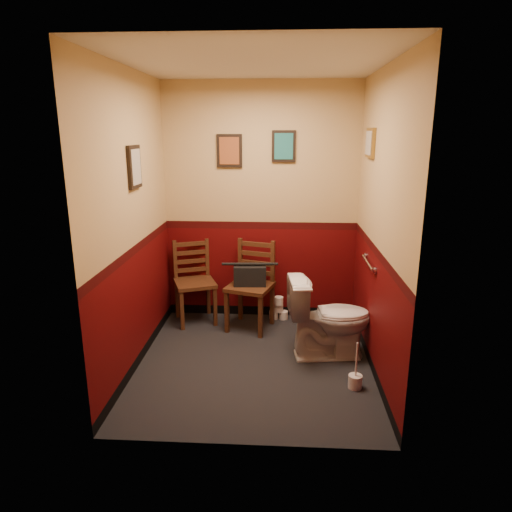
{
  "coord_description": "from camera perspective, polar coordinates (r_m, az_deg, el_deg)",
  "views": [
    {
      "loc": [
        0.25,
        -3.97,
        2.16
      ],
      "look_at": [
        0.0,
        0.25,
        1.0
      ],
      "focal_mm": 32.0,
      "sensor_mm": 36.0,
      "label": 1
    }
  ],
  "objects": [
    {
      "name": "floor",
      "position": [
        4.52,
        -0.19,
        -13.17
      ],
      "size": [
        2.2,
        2.4,
        0.0
      ],
      "primitive_type": "cube",
      "color": "black",
      "rests_on": "ground"
    },
    {
      "name": "ceiling",
      "position": [
        4.01,
        -0.23,
        23.09
      ],
      "size": [
        2.2,
        2.4,
        0.0
      ],
      "primitive_type": "cube",
      "rotation": [
        3.14,
        0.0,
        0.0
      ],
      "color": "silver",
      "rests_on": "ground"
    },
    {
      "name": "wall_back",
      "position": [
        5.24,
        0.62,
        6.44
      ],
      "size": [
        2.2,
        0.0,
        2.7
      ],
      "primitive_type": "cube",
      "rotation": [
        1.57,
        0.0,
        0.0
      ],
      "color": "#480507",
      "rests_on": "ground"
    },
    {
      "name": "wall_front",
      "position": [
        2.89,
        -1.7,
        -0.88
      ],
      "size": [
        2.2,
        0.0,
        2.7
      ],
      "primitive_type": "cube",
      "rotation": [
        -1.57,
        0.0,
        0.0
      ],
      "color": "#480507",
      "rests_on": "ground"
    },
    {
      "name": "wall_left",
      "position": [
        4.27,
        -15.15,
        3.88
      ],
      "size": [
        0.0,
        2.4,
        2.7
      ],
      "primitive_type": "cube",
      "rotation": [
        1.57,
        0.0,
        1.57
      ],
      "color": "#480507",
      "rests_on": "ground"
    },
    {
      "name": "wall_right",
      "position": [
        4.14,
        15.21,
        3.53
      ],
      "size": [
        0.0,
        2.4,
        2.7
      ],
      "primitive_type": "cube",
      "rotation": [
        1.57,
        0.0,
        -1.57
      ],
      "color": "#480507",
      "rests_on": "ground"
    },
    {
      "name": "grab_bar",
      "position": [
        4.46,
        13.84,
        -0.83
      ],
      "size": [
        0.05,
        0.56,
        0.06
      ],
      "color": "silver",
      "rests_on": "wall_right"
    },
    {
      "name": "framed_print_back_a",
      "position": [
        5.19,
        -3.34,
        13.0
      ],
      "size": [
        0.28,
        0.04,
        0.36
      ],
      "color": "black",
      "rests_on": "wall_back"
    },
    {
      "name": "framed_print_back_b",
      "position": [
        5.15,
        3.49,
        13.54
      ],
      "size": [
        0.26,
        0.04,
        0.34
      ],
      "color": "black",
      "rests_on": "wall_back"
    },
    {
      "name": "framed_print_left",
      "position": [
        4.29,
        -14.93,
        10.71
      ],
      "size": [
        0.04,
        0.3,
        0.38
      ],
      "color": "black",
      "rests_on": "wall_left"
    },
    {
      "name": "framed_print_right",
      "position": [
        4.64,
        14.08,
        13.55
      ],
      "size": [
        0.04,
        0.34,
        0.28
      ],
      "color": "olive",
      "rests_on": "wall_right"
    },
    {
      "name": "toilet",
      "position": [
        4.54,
        9.14,
        -7.67
      ],
      "size": [
        0.86,
        0.55,
        0.79
      ],
      "primitive_type": "imported",
      "rotation": [
        0.0,
        0.0,
        1.69
      ],
      "color": "white",
      "rests_on": "floor"
    },
    {
      "name": "toilet_brush",
      "position": [
        4.19,
        12.29,
        -14.97
      ],
      "size": [
        0.12,
        0.12,
        0.43
      ],
      "color": "silver",
      "rests_on": "floor"
    },
    {
      "name": "chair_left",
      "position": [
        5.34,
        -7.72,
        -3.22
      ],
      "size": [
        0.57,
        0.57,
        0.94
      ],
      "rotation": [
        0.0,
        0.0,
        0.37
      ],
      "color": "#4E2A17",
      "rests_on": "floor"
    },
    {
      "name": "chair_right",
      "position": [
        5.11,
        -0.58,
        -3.69
      ],
      "size": [
        0.57,
        0.57,
        0.99
      ],
      "rotation": [
        0.0,
        0.0,
        -0.3
      ],
      "color": "#4E2A17",
      "rests_on": "floor"
    },
    {
      "name": "handbag",
      "position": [
        5.03,
        -0.76,
        -2.41
      ],
      "size": [
        0.36,
        0.2,
        0.26
      ],
      "rotation": [
        0.0,
        0.0,
        0.06
      ],
      "color": "black",
      "rests_on": "chair_right"
    },
    {
      "name": "tp_stack",
      "position": [
        5.44,
        2.85,
        -6.71
      ],
      "size": [
        0.22,
        0.13,
        0.29
      ],
      "color": "silver",
      "rests_on": "floor"
    }
  ]
}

